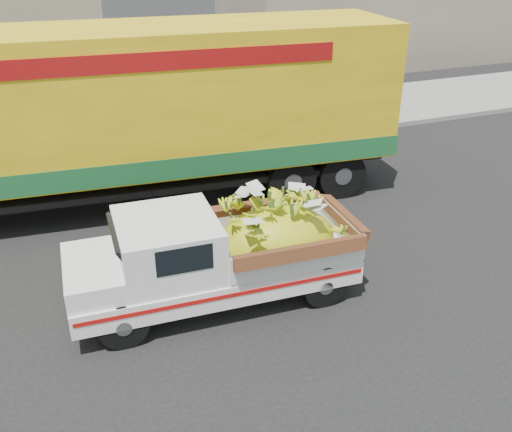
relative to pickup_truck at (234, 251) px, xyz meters
name	(u,v)px	position (x,y,z in m)	size (l,w,h in m)	color
ground	(181,328)	(-1.09, -0.53, -0.86)	(100.00, 100.00, 0.00)	black
curb	(107,163)	(-1.09, 6.70, -0.79)	(60.00, 0.25, 0.15)	gray
sidewalk	(95,139)	(-1.09, 8.80, -0.79)	(60.00, 4.00, 0.14)	gray
pickup_truck	(234,251)	(0.00, 0.00, 0.00)	(4.66, 1.92, 1.60)	black
semi_trailer	(119,111)	(-0.97, 4.25, 1.26)	(12.04, 3.60, 3.80)	black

